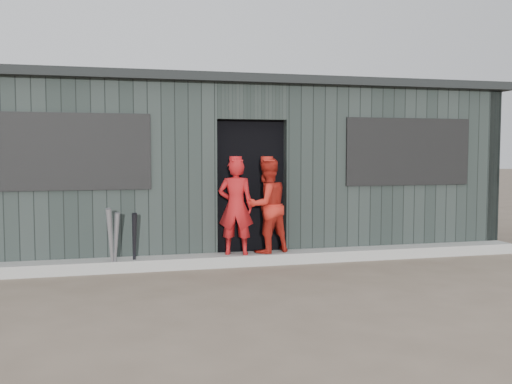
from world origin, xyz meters
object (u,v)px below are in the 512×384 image
object	(u,v)px
bat_left	(116,243)
dugout	(231,168)
player_red_right	(267,206)
player_red_left	(236,207)
bat_right	(134,242)
bat_mid	(111,241)
player_grey_back	(255,216)

from	to	relation	value
bat_left	dugout	xyz separation A→B (m)	(1.87, 1.86, 0.89)
player_red_right	player_red_left	bearing A→B (deg)	-13.71
player_red_left	bat_right	bearing A→B (deg)	23.00
bat_left	bat_mid	distance (m)	0.08
player_grey_back	dugout	world-z (taller)	dugout
bat_left	dugout	distance (m)	2.78
bat_left	bat_right	bearing A→B (deg)	10.81
dugout	bat_left	bearing A→B (deg)	-135.26
player_red_left	player_grey_back	distance (m)	0.79
bat_mid	player_red_right	distance (m)	2.15
player_grey_back	player_red_right	bearing A→B (deg)	80.40
bat_right	player_red_left	size ratio (longest dim) A/B	0.61
bat_mid	bat_right	xyz separation A→B (m)	(0.29, 0.09, -0.04)
bat_right	dugout	distance (m)	2.61
dugout	player_red_left	bearing A→B (deg)	-99.45
player_red_right	player_grey_back	distance (m)	0.62
bat_mid	player_red_left	size ratio (longest dim) A/B	0.66
bat_mid	player_red_left	distance (m)	1.71
bat_mid	player_red_left	xyz separation A→B (m)	(1.65, 0.21, 0.38)
player_grey_back	dugout	xyz separation A→B (m)	(-0.15, 1.07, 0.70)
bat_mid	player_grey_back	distance (m)	2.25
bat_left	player_grey_back	xyz separation A→B (m)	(2.02, 0.78, 0.19)
player_red_left	player_grey_back	xyz separation A→B (m)	(0.43, 0.63, -0.22)
bat_right	player_grey_back	distance (m)	1.95
bat_right	player_red_right	bearing A→B (deg)	5.03
bat_left	bat_right	world-z (taller)	bat_left
bat_mid	dugout	distance (m)	2.85
dugout	player_red_right	bearing A→B (deg)	-84.23
bat_mid	bat_right	bearing A→B (deg)	17.51
player_red_left	player_red_right	distance (m)	0.45
player_red_right	dugout	bearing A→B (deg)	-103.77
bat_right	player_grey_back	world-z (taller)	player_grey_back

